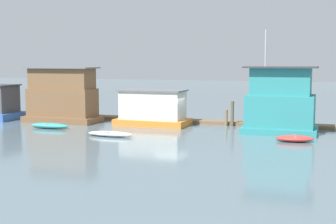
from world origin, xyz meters
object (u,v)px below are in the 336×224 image
Objects in this scene: dinghy_white at (110,134)px; mooring_post_near_left at (226,118)px; houseboat_orange at (153,109)px; houseboat_teal at (280,103)px; dinghy_teal at (50,126)px; dinghy_red at (295,138)px; mooring_post_far_right at (232,114)px; houseboat_brown at (62,97)px.

dinghy_white is 11.09m from mooring_post_near_left.
dinghy_white is at bearing -95.99° from houseboat_orange.
houseboat_teal is 2.26× the size of dinghy_teal.
mooring_post_near_left is at bearing 51.23° from dinghy_white.
dinghy_red is at bearing 9.73° from dinghy_white.
houseboat_orange is 7.04m from dinghy_white.
dinghy_white is 11.47m from mooring_post_far_right.
dinghy_teal is (1.30, -4.10, -2.12)m from houseboat_brown.
houseboat_orange is at bearing -164.31° from mooring_post_near_left.
houseboat_teal reaches higher than dinghy_white.
dinghy_red is at bearing -47.86° from mooring_post_far_right.
houseboat_orange is at bearing 84.01° from dinghy_white.
houseboat_teal is 5.17m from mooring_post_far_right.
dinghy_teal is 19.97m from dinghy_red.
mooring_post_far_right is (0.55, 0.00, 0.38)m from mooring_post_near_left.
dinghy_white is at bearing -37.68° from houseboat_brown.
houseboat_orange is 8.94m from dinghy_teal.
houseboat_brown reaches higher than dinghy_red.
houseboat_brown is at bearing -171.07° from mooring_post_far_right.
mooring_post_far_right reaches higher than dinghy_white.
houseboat_brown is at bearing -170.74° from mooring_post_near_left.
houseboat_orange is 7.00m from mooring_post_far_right.
houseboat_teal is at bearing 27.38° from dinghy_white.
houseboat_teal is (11.10, -0.77, 0.91)m from houseboat_orange.
houseboat_orange is at bearing 4.53° from houseboat_brown.
dinghy_teal is at bearing -72.40° from houseboat_brown.
dinghy_white is 1.30× the size of dinghy_red.
houseboat_brown is 2.48× the size of dinghy_red.
mooring_post_far_right is at bearing 14.46° from houseboat_orange.
houseboat_orange reaches higher than dinghy_teal.
houseboat_brown is 3.20× the size of mooring_post_far_right.
mooring_post_near_left is at bearing 152.76° from houseboat_teal.
houseboat_teal reaches higher than houseboat_orange.
mooring_post_near_left is at bearing 134.75° from dinghy_red.
dinghy_white is 2.56× the size of mooring_post_near_left.
dinghy_teal is at bearing -179.51° from dinghy_red.
houseboat_teal is at bearing -0.22° from houseboat_brown.
houseboat_teal is 3.70× the size of mooring_post_far_right.
houseboat_brown reaches higher than dinghy_white.
houseboat_orange is 4.43× the size of mooring_post_near_left.
houseboat_brown is 1.96× the size of dinghy_teal.
houseboat_brown is at bearing 169.54° from dinghy_red.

